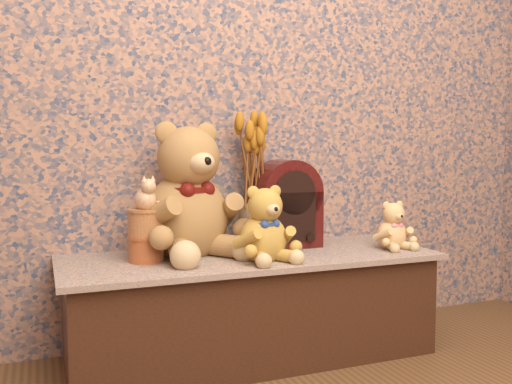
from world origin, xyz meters
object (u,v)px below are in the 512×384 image
Objects in this scene: teddy_medium at (263,220)px; teddy_large at (186,184)px; biscuit_tin_lower at (146,249)px; cat_figurine at (145,192)px; cathedral_radio at (285,203)px; ceramic_vase at (253,226)px; teddy_small at (392,223)px.

teddy_large is at bearing 130.46° from teddy_medium.
cat_figurine reaches higher than biscuit_tin_lower.
cathedral_radio is at bearing 10.68° from biscuit_tin_lower.
cat_figurine is at bearing 155.12° from teddy_medium.
cat_figurine reaches higher than ceramic_vase.
ceramic_vase is (-0.13, 0.02, -0.09)m from cathedral_radio.
cathedral_radio reaches higher than teddy_medium.
teddy_small is at bearing -5.68° from biscuit_tin_lower.
cathedral_radio is 2.88× the size of cat_figurine.
teddy_medium is 2.34× the size of biscuit_tin_lower.
biscuit_tin_lower is at bearing -164.16° from ceramic_vase.
teddy_medium is at bearing -55.96° from teddy_large.
teddy_large reaches higher than cathedral_radio.
biscuit_tin_lower is at bearing 0.00° from cat_figurine.
teddy_large reaches higher than cat_figurine.
teddy_medium is 0.27m from ceramic_vase.
ceramic_vase is at bearing 69.26° from teddy_medium.
cathedral_radio is 0.16m from ceramic_vase.
teddy_large is 4.33× the size of biscuit_tin_lower.
cat_figurine is (-0.40, 0.12, 0.10)m from teddy_medium.
teddy_small is at bearing -26.60° from teddy_large.
teddy_small is 0.56m from ceramic_vase.
teddy_medium is 0.31m from cathedral_radio.
cat_figurine is (-0.59, -0.11, 0.07)m from cathedral_radio.
cat_figurine reaches higher than teddy_medium.
teddy_medium is 2.34× the size of cat_figurine.
biscuit_tin_lower is at bearing 155.12° from teddy_medium.
teddy_large is 0.34m from ceramic_vase.
cathedral_radio is 0.61m from biscuit_tin_lower.
teddy_small is (0.57, 0.03, -0.04)m from teddy_medium.
cat_figurine is (-0.96, 0.10, 0.14)m from teddy_small.
cathedral_radio is at bearing -1.60° from cat_figurine.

